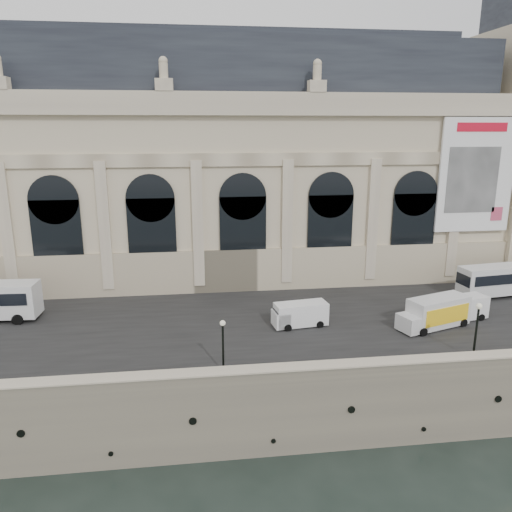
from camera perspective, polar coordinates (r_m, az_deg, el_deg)
The scene contains 11 objects.
ground at distance 41.88m, azimuth 7.79°, elevation -21.35°, with size 260.00×260.00×0.00m, color black.
quay at distance 71.57m, azimuth 0.67°, elevation -2.86°, with size 160.00×70.00×6.00m, color gray.
street at distance 51.02m, azimuth 3.96°, elevation -6.65°, with size 160.00×24.00×0.06m, color #2D2D2D.
parapet at distance 38.89m, azimuth 7.90°, elevation -12.92°, with size 160.00×1.40×1.21m.
museum at distance 63.73m, azimuth -4.18°, elevation 10.28°, with size 69.00×18.70×29.10m.
bus_right at distance 62.58m, azimuth 27.02°, elevation -2.31°, with size 12.36×4.04×3.58m.
van_b at distance 47.78m, azimuth 4.78°, elevation -6.70°, with size 5.38×2.65×2.30m.
van_c at distance 52.96m, azimuth 22.18°, elevation -5.58°, with size 5.58×3.09×2.35m.
box_truck at distance 50.16m, azimuth 19.76°, elevation -6.14°, with size 7.59×4.46×2.92m.
lamp_left at distance 38.81m, azimuth -3.79°, elevation -10.34°, with size 0.44×0.44×4.33m.
lamp_right at distance 44.54m, azimuth 23.85°, elevation -7.90°, with size 0.49×0.49×4.83m.
Camera 1 is at (-9.51, -32.59, 24.52)m, focal length 35.00 mm.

